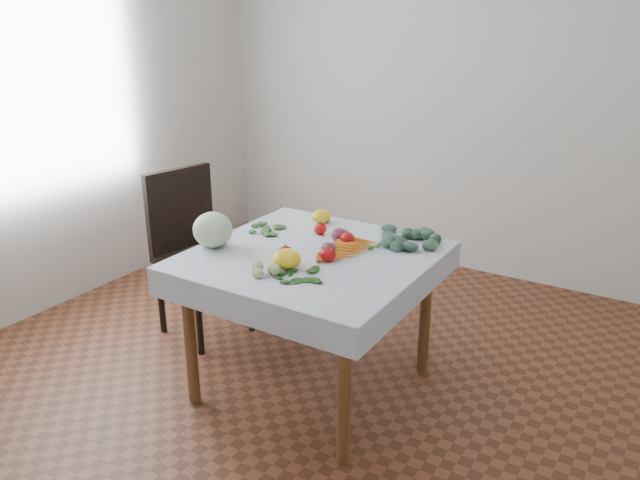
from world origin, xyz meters
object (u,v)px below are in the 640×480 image
object	(u,v)px
carrot_bunch	(351,248)
table	(312,273)
cabbage	(213,230)
chair	(193,241)
heirloom_back	(321,216)

from	to	relation	value
carrot_bunch	table	bearing A→B (deg)	-140.22
table	cabbage	world-z (taller)	cabbage
carrot_bunch	cabbage	bearing A→B (deg)	-154.07
table	cabbage	xyz separation A→B (m)	(-0.48, -0.18, 0.19)
chair	cabbage	bearing A→B (deg)	-36.21
carrot_bunch	chair	bearing A→B (deg)	177.28
cabbage	heirloom_back	bearing A→B (deg)	66.34
chair	carrot_bunch	bearing A→B (deg)	-2.72
table	cabbage	distance (m)	0.55
cabbage	heirloom_back	distance (m)	0.67
table	cabbage	size ratio (longest dim) A/B	4.99
heirloom_back	carrot_bunch	bearing A→B (deg)	-39.78
chair	cabbage	size ratio (longest dim) A/B	5.01
cabbage	carrot_bunch	bearing A→B (deg)	25.93
chair	carrot_bunch	distance (m)	1.14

